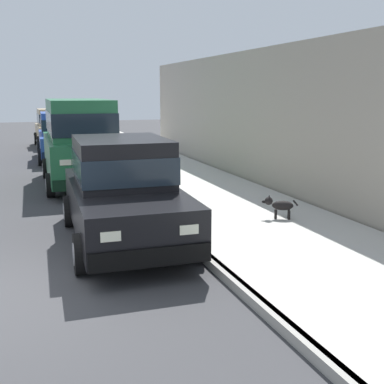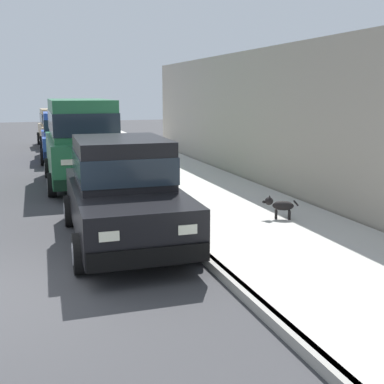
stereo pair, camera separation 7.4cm
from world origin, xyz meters
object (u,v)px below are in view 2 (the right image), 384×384
(car_blue_sedan, at_px, (65,135))
(dog_black, at_px, (280,205))
(car_green_van, at_px, (81,138))
(car_tan_hatchback, at_px, (57,127))
(car_black_sedan, at_px, (123,189))
(fire_hydrant, at_px, (169,190))

(car_blue_sedan, bearing_deg, dog_black, -74.05)
(dog_black, bearing_deg, car_green_van, 119.47)
(car_green_van, distance_m, car_tan_hatchback, 11.06)
(car_green_van, bearing_deg, car_black_sedan, -89.47)
(car_green_van, distance_m, fire_hydrant, 4.25)
(car_black_sedan, height_order, dog_black, car_black_sedan)
(car_green_van, distance_m, dog_black, 6.85)
(car_blue_sedan, relative_size, car_tan_hatchback, 1.21)
(car_green_van, xyz_separation_m, car_tan_hatchback, (0.06, 11.05, -0.42))
(car_black_sedan, distance_m, car_green_van, 5.91)
(fire_hydrant, bearing_deg, car_tan_hatchback, 95.67)
(car_black_sedan, xyz_separation_m, fire_hydrant, (1.48, 2.04, -0.51))
(car_green_van, height_order, fire_hydrant, car_green_van)
(car_tan_hatchback, relative_size, fire_hydrant, 5.29)
(car_green_van, bearing_deg, fire_hydrant, -68.27)
(car_black_sedan, relative_size, car_green_van, 0.94)
(car_tan_hatchback, bearing_deg, fire_hydrant, -84.33)
(car_tan_hatchback, distance_m, fire_hydrant, 14.99)
(car_blue_sedan, bearing_deg, fire_hydrant, -80.91)
(car_blue_sedan, height_order, dog_black, car_blue_sedan)
(car_blue_sedan, distance_m, car_tan_hatchback, 5.24)
(car_green_van, xyz_separation_m, fire_hydrant, (1.54, -3.86, -0.92))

